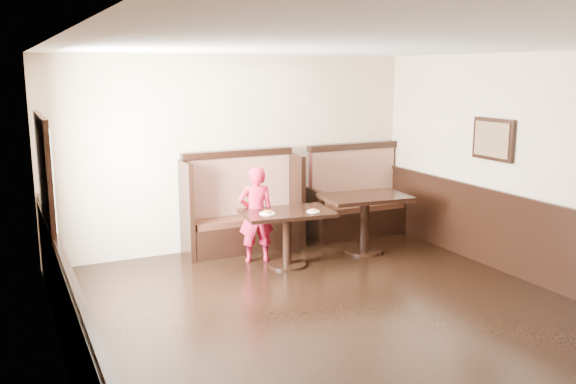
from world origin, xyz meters
TOP-DOWN VIEW (x-y plane):
  - ground at (0.00, 0.00)m, footprint 7.00×7.00m
  - room_shell at (-0.30, 0.28)m, footprint 7.00×7.00m
  - booth_main at (0.00, 3.30)m, footprint 1.75×0.72m
  - booth_neighbor at (1.95, 3.29)m, footprint 1.65×0.72m
  - table_main at (0.26, 2.30)m, footprint 1.26×0.87m
  - table_neighbor at (1.54, 2.40)m, footprint 1.27×0.90m
  - child at (-0.04, 2.67)m, footprint 0.54×0.41m
  - pizza_plate_left at (-0.04, 2.28)m, footprint 0.21×0.21m
  - pizza_plate_right at (0.56, 2.13)m, footprint 0.17×0.17m

SIDE VIEW (x-z plane):
  - ground at x=0.00m, z-range 0.00..0.00m
  - booth_neighbor at x=1.95m, z-range -0.24..1.21m
  - booth_main at x=0.00m, z-range -0.20..1.25m
  - table_main at x=0.26m, z-range 0.20..0.95m
  - table_neighbor at x=1.54m, z-range 0.21..1.04m
  - child at x=-0.04m, z-range 0.00..1.32m
  - room_shell at x=-0.30m, z-range -2.83..4.17m
  - pizza_plate_right at x=0.56m, z-range 0.75..0.78m
  - pizza_plate_left at x=-0.04m, z-range 0.75..0.79m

